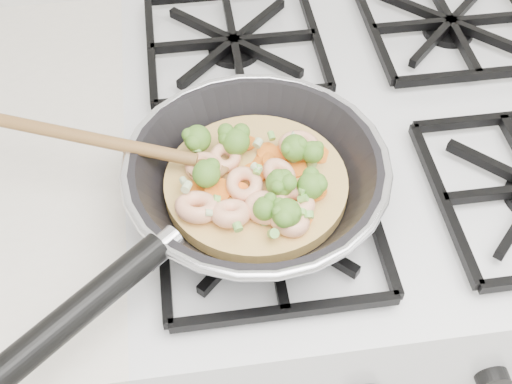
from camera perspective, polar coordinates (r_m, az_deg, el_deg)
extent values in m
cube|color=white|center=(1.18, 6.88, -9.49)|extent=(0.60, 0.60, 0.90)
cube|color=black|center=(0.82, 9.89, 6.88)|extent=(0.56, 0.56, 0.02)
torus|color=silver|center=(0.67, 0.00, 2.35)|extent=(0.28, 0.28, 0.01)
cylinder|color=black|center=(0.59, -14.97, -9.84)|extent=(0.16, 0.14, 0.03)
cylinder|color=#DEB460|center=(0.69, 0.00, 0.68)|extent=(0.19, 0.19, 0.02)
ellipsoid|color=brown|center=(0.68, -4.16, 2.14)|extent=(0.05, 0.05, 0.01)
cylinder|color=brown|center=(0.70, -15.17, 4.70)|extent=(0.24, 0.09, 0.05)
torus|color=#FFC196|center=(0.67, -1.01, 0.65)|extent=(0.06, 0.06, 0.03)
torus|color=#FFC196|center=(0.65, 3.27, -0.89)|extent=(0.06, 0.06, 0.02)
torus|color=#FFC196|center=(0.68, -4.56, 2.18)|extent=(0.06, 0.06, 0.02)
torus|color=#FFC196|center=(0.65, -5.08, -1.31)|extent=(0.06, 0.06, 0.03)
torus|color=#FFC196|center=(0.70, 3.72, 4.03)|extent=(0.06, 0.06, 0.02)
torus|color=#FFC196|center=(0.64, 2.84, -2.22)|extent=(0.06, 0.06, 0.02)
torus|color=#FFC196|center=(0.67, 2.01, 1.57)|extent=(0.05, 0.05, 0.02)
torus|color=#FFC196|center=(0.65, 0.74, -1.35)|extent=(0.06, 0.06, 0.02)
torus|color=#FFC196|center=(0.64, -2.19, -1.87)|extent=(0.05, 0.05, 0.03)
torus|color=#FFC196|center=(0.69, -2.69, 3.02)|extent=(0.06, 0.06, 0.02)
ellipsoid|color=#578C2D|center=(0.68, 4.90, 3.45)|extent=(0.03, 0.03, 0.02)
ellipsoid|color=#578C2D|center=(0.63, 2.64, -1.85)|extent=(0.04, 0.04, 0.03)
ellipsoid|color=#578C2D|center=(0.70, -5.08, 4.62)|extent=(0.04, 0.04, 0.03)
ellipsoid|color=#578C2D|center=(0.65, 4.77, 0.55)|extent=(0.04, 0.04, 0.03)
ellipsoid|color=#578C2D|center=(0.66, -4.31, 1.57)|extent=(0.04, 0.04, 0.03)
ellipsoid|color=#578C2D|center=(0.69, 3.36, 3.82)|extent=(0.04, 0.04, 0.03)
ellipsoid|color=#578C2D|center=(0.69, -1.74, 4.37)|extent=(0.04, 0.04, 0.03)
ellipsoid|color=#578C2D|center=(0.63, 0.74, -1.48)|extent=(0.03, 0.03, 0.02)
ellipsoid|color=#578C2D|center=(0.65, 2.08, 0.76)|extent=(0.04, 0.04, 0.03)
cylinder|color=orange|center=(0.67, -3.43, -0.20)|extent=(0.04, 0.04, 0.01)
cylinder|color=orange|center=(0.71, 2.39, 3.41)|extent=(0.03, 0.03, 0.01)
cylinder|color=orange|center=(0.67, -1.42, -0.08)|extent=(0.03, 0.03, 0.01)
cylinder|color=orange|center=(0.69, 3.44, 2.06)|extent=(0.03, 0.03, 0.00)
cylinder|color=orange|center=(0.68, -0.27, 1.49)|extent=(0.04, 0.04, 0.01)
cylinder|color=orange|center=(0.71, 0.99, 3.47)|extent=(0.03, 0.03, 0.01)
cylinder|color=orange|center=(0.71, 5.50, 3.28)|extent=(0.03, 0.03, 0.01)
cylinder|color=orange|center=(0.70, 0.54, 2.69)|extent=(0.03, 0.03, 0.01)
cylinder|color=orange|center=(0.71, -0.84, 4.26)|extent=(0.03, 0.03, 0.00)
cylinder|color=orange|center=(0.69, 1.50, 2.37)|extent=(0.04, 0.04, 0.01)
cylinder|color=orange|center=(0.67, -3.15, 0.13)|extent=(0.03, 0.03, 0.01)
cylinder|color=orange|center=(0.67, 5.11, 0.03)|extent=(0.03, 0.03, 0.01)
cylinder|color=orange|center=(0.70, 3.58, 3.00)|extent=(0.03, 0.03, 0.01)
cylinder|color=orange|center=(0.67, -4.74, 0.27)|extent=(0.03, 0.03, 0.01)
cylinder|color=orange|center=(0.66, 2.42, -1.34)|extent=(0.03, 0.03, 0.01)
cylinder|color=orange|center=(0.65, 3.98, -2.33)|extent=(0.03, 0.03, 0.01)
cylinder|color=#BCD294|center=(0.65, 4.02, 0.01)|extent=(0.01, 0.01, 0.01)
cylinder|color=#77BA4A|center=(0.69, -5.13, 3.86)|extent=(0.01, 0.01, 0.01)
cylinder|color=#77BA4A|center=(0.64, 4.57, -1.98)|extent=(0.01, 0.01, 0.01)
cylinder|color=#77BA4A|center=(0.62, -1.60, -3.04)|extent=(0.01, 0.01, 0.01)
cylinder|color=#BCD294|center=(0.66, 0.04, 2.07)|extent=(0.01, 0.01, 0.01)
cylinder|color=#77BA4A|center=(0.70, -1.32, 4.40)|extent=(0.01, 0.01, 0.01)
cylinder|color=#77BA4A|center=(0.65, -3.44, -0.63)|extent=(0.01, 0.01, 0.01)
cylinder|color=#BCD294|center=(0.71, 3.26, 4.75)|extent=(0.01, 0.01, 0.01)
cylinder|color=#77BA4A|center=(0.65, 4.11, -0.57)|extent=(0.01, 0.01, 0.01)
cylinder|color=#BCD294|center=(0.63, -4.12, -1.80)|extent=(0.01, 0.01, 0.01)
cylinder|color=#BCD294|center=(0.66, 2.91, 0.58)|extent=(0.01, 0.01, 0.01)
cylinder|color=#77BA4A|center=(0.63, 2.84, -1.20)|extent=(0.01, 0.01, 0.01)
cylinder|color=#77BA4A|center=(0.62, 1.49, -3.61)|extent=(0.01, 0.01, 0.01)
cylinder|color=#BCD294|center=(0.69, 4.69, 3.96)|extent=(0.01, 0.01, 0.01)
cylinder|color=#77BA4A|center=(0.63, 3.93, -1.81)|extent=(0.01, 0.01, 0.01)
cylinder|color=#77BA4A|center=(0.70, 1.34, 4.86)|extent=(0.01, 0.01, 0.01)
cylinder|color=#BCD294|center=(0.65, -6.02, 0.44)|extent=(0.01, 0.01, 0.01)
cylinder|color=#BCD294|center=(0.69, 0.17, 4.25)|extent=(0.01, 0.01, 0.01)
cylinder|color=#77BA4A|center=(0.66, 0.14, 1.93)|extent=(0.01, 0.01, 0.01)
cylinder|color=#77BA4A|center=(0.65, 4.15, 0.04)|extent=(0.01, 0.01, 0.01)
cylinder|color=#BCD294|center=(0.66, -6.25, 0.90)|extent=(0.01, 0.01, 0.01)
cylinder|color=#77BA4A|center=(0.66, 5.54, 0.85)|extent=(0.01, 0.01, 0.01)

